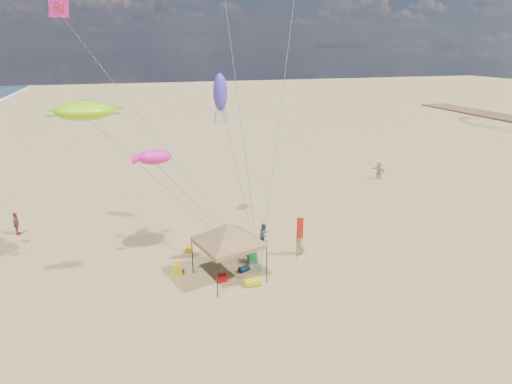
{
  "coord_description": "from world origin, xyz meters",
  "views": [
    {
      "loc": [
        -7.12,
        -20.39,
        12.27
      ],
      "look_at": [
        0.0,
        3.0,
        4.0
      ],
      "focal_mm": 30.34,
      "sensor_mm": 36.0,
      "label": 1
    }
  ],
  "objects_px": {
    "canopy_tent": "(228,226)",
    "cooler_red": "(222,278)",
    "chair_yellow": "(177,269)",
    "person_near_b": "(264,235)",
    "chair_green": "(252,257)",
    "person_far_a": "(16,224)",
    "cooler_blue": "(260,245)",
    "beach_cart": "(253,282)",
    "person_near_a": "(300,243)",
    "person_far_c": "(379,170)",
    "person_near_c": "(239,243)",
    "feather_flag": "(299,231)"
  },
  "relations": [
    {
      "from": "feather_flag",
      "to": "cooler_blue",
      "type": "distance_m",
      "value": 3.19
    },
    {
      "from": "person_near_c",
      "to": "feather_flag",
      "type": "bearing_deg",
      "value": 162.62
    },
    {
      "from": "cooler_red",
      "to": "chair_yellow",
      "type": "distance_m",
      "value": 2.68
    },
    {
      "from": "cooler_red",
      "to": "chair_yellow",
      "type": "relative_size",
      "value": 0.77
    },
    {
      "from": "chair_green",
      "to": "person_far_a",
      "type": "distance_m",
      "value": 16.59
    },
    {
      "from": "canopy_tent",
      "to": "cooler_red",
      "type": "height_order",
      "value": "canopy_tent"
    },
    {
      "from": "person_far_c",
      "to": "person_far_a",
      "type": "bearing_deg",
      "value": -100.33
    },
    {
      "from": "person_near_c",
      "to": "canopy_tent",
      "type": "bearing_deg",
      "value": 66.48
    },
    {
      "from": "cooler_red",
      "to": "beach_cart",
      "type": "relative_size",
      "value": 0.6
    },
    {
      "from": "feather_flag",
      "to": "chair_yellow",
      "type": "relative_size",
      "value": 3.84
    },
    {
      "from": "canopy_tent",
      "to": "feather_flag",
      "type": "relative_size",
      "value": 2.19
    },
    {
      "from": "cooler_red",
      "to": "person_far_a",
      "type": "relative_size",
      "value": 0.33
    },
    {
      "from": "chair_green",
      "to": "person_far_c",
      "type": "xyz_separation_m",
      "value": [
        16.56,
        12.83,
        0.52
      ]
    },
    {
      "from": "chair_yellow",
      "to": "person_near_b",
      "type": "relative_size",
      "value": 0.45
    },
    {
      "from": "person_near_a",
      "to": "beach_cart",
      "type": "bearing_deg",
      "value": 4.52
    },
    {
      "from": "person_near_a",
      "to": "person_near_b",
      "type": "relative_size",
      "value": 1.05
    },
    {
      "from": "canopy_tent",
      "to": "chair_green",
      "type": "distance_m",
      "value": 3.53
    },
    {
      "from": "person_near_a",
      "to": "person_near_c",
      "type": "height_order",
      "value": "person_near_c"
    },
    {
      "from": "canopy_tent",
      "to": "person_far_a",
      "type": "distance_m",
      "value": 16.07
    },
    {
      "from": "person_near_b",
      "to": "person_far_c",
      "type": "xyz_separation_m",
      "value": [
        15.17,
        10.85,
        0.09
      ]
    },
    {
      "from": "canopy_tent",
      "to": "person_near_a",
      "type": "height_order",
      "value": "canopy_tent"
    },
    {
      "from": "person_near_b",
      "to": "person_near_c",
      "type": "bearing_deg",
      "value": 166.0
    },
    {
      "from": "beach_cart",
      "to": "person_far_c",
      "type": "height_order",
      "value": "person_far_c"
    },
    {
      "from": "person_near_c",
      "to": "person_far_a",
      "type": "distance_m",
      "value": 15.62
    },
    {
      "from": "cooler_blue",
      "to": "person_far_a",
      "type": "bearing_deg",
      "value": 156.2
    },
    {
      "from": "chair_yellow",
      "to": "person_far_c",
      "type": "relative_size",
      "value": 0.4
    },
    {
      "from": "cooler_blue",
      "to": "chair_green",
      "type": "height_order",
      "value": "chair_green"
    },
    {
      "from": "chair_yellow",
      "to": "chair_green",
      "type": "bearing_deg",
      "value": 1.71
    },
    {
      "from": "cooler_red",
      "to": "chair_yellow",
      "type": "bearing_deg",
      "value": 147.08
    },
    {
      "from": "chair_yellow",
      "to": "person_near_a",
      "type": "relative_size",
      "value": 0.43
    },
    {
      "from": "cooler_red",
      "to": "person_near_b",
      "type": "bearing_deg",
      "value": 44.58
    },
    {
      "from": "canopy_tent",
      "to": "chair_green",
      "type": "relative_size",
      "value": 8.41
    },
    {
      "from": "cooler_red",
      "to": "person_far_c",
      "type": "height_order",
      "value": "person_far_c"
    },
    {
      "from": "canopy_tent",
      "to": "person_far_a",
      "type": "bearing_deg",
      "value": 141.84
    },
    {
      "from": "chair_green",
      "to": "person_near_a",
      "type": "distance_m",
      "value": 3.13
    },
    {
      "from": "canopy_tent",
      "to": "beach_cart",
      "type": "distance_m",
      "value": 3.33
    },
    {
      "from": "feather_flag",
      "to": "person_far_c",
      "type": "bearing_deg",
      "value": 43.71
    },
    {
      "from": "chair_yellow",
      "to": "person_near_a",
      "type": "distance_m",
      "value": 7.58
    },
    {
      "from": "person_near_b",
      "to": "canopy_tent",
      "type": "bearing_deg",
      "value": -173.58
    },
    {
      "from": "canopy_tent",
      "to": "person_near_c",
      "type": "xyz_separation_m",
      "value": [
        1.21,
        2.35,
        -2.24
      ]
    },
    {
      "from": "feather_flag",
      "to": "person_near_c",
      "type": "relative_size",
      "value": 1.5
    },
    {
      "from": "person_near_c",
      "to": "person_far_c",
      "type": "relative_size",
      "value": 1.03
    },
    {
      "from": "chair_yellow",
      "to": "person_near_c",
      "type": "distance_m",
      "value": 4.15
    },
    {
      "from": "canopy_tent",
      "to": "cooler_red",
      "type": "bearing_deg",
      "value": -150.13
    },
    {
      "from": "cooler_blue",
      "to": "beach_cart",
      "type": "bearing_deg",
      "value": -112.3
    },
    {
      "from": "beach_cart",
      "to": "person_near_c",
      "type": "bearing_deg",
      "value": 86.69
    },
    {
      "from": "person_near_a",
      "to": "cooler_blue",
      "type": "bearing_deg",
      "value": -69.16
    },
    {
      "from": "chair_yellow",
      "to": "person_near_b",
      "type": "bearing_deg",
      "value": 19.79
    },
    {
      "from": "beach_cart",
      "to": "person_far_a",
      "type": "relative_size",
      "value": 0.55
    },
    {
      "from": "canopy_tent",
      "to": "cooler_blue",
      "type": "height_order",
      "value": "canopy_tent"
    }
  ]
}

